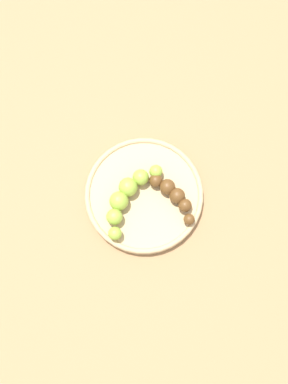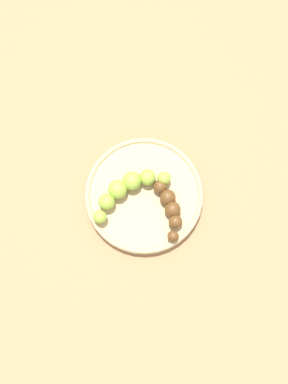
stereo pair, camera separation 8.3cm
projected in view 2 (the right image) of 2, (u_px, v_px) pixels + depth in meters
The scene contains 4 objects.
ground_plane at pixel (144, 196), 0.87m from camera, with size 2.40×2.40×0.00m, color #936D47.
fruit_bowl at pixel (144, 195), 0.86m from camera, with size 0.23×0.23×0.02m.
banana_green at pixel (127, 189), 0.83m from camera, with size 0.16×0.08×0.04m.
banana_overripe at pixel (168, 204), 0.83m from camera, with size 0.07×0.13×0.03m.
Camera 2 is at (-0.14, -0.13, 0.85)m, focal length 42.06 mm.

